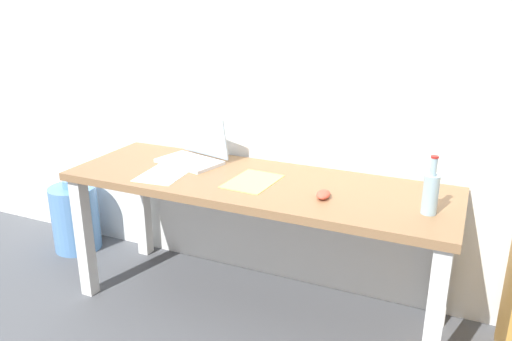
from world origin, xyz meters
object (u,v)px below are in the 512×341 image
at_px(desk, 256,198).
at_px(laptop_left, 195,152).
at_px(beer_bottle, 431,192).
at_px(water_cooler_jug, 75,217).
at_px(computer_mouse, 323,195).

xyz_separation_m(desk, laptop_left, (-0.43, 0.13, 0.15)).
bearing_deg(beer_bottle, laptop_left, 170.57).
bearing_deg(desk, water_cooler_jug, 174.43).
distance_m(computer_mouse, water_cooler_jug, 1.82).
bearing_deg(laptop_left, computer_mouse, -15.64).
bearing_deg(desk, beer_bottle, -5.12).
xyz_separation_m(laptop_left, water_cooler_jug, (-0.93, -0.00, -0.57)).
bearing_deg(computer_mouse, beer_bottle, -1.22).
height_order(laptop_left, beer_bottle, same).
distance_m(desk, computer_mouse, 0.40).
relative_size(desk, laptop_left, 5.02).
bearing_deg(computer_mouse, laptop_left, 161.00).
bearing_deg(water_cooler_jug, beer_bottle, -5.40).
height_order(laptop_left, computer_mouse, laptop_left).
xyz_separation_m(beer_bottle, computer_mouse, (-0.45, -0.02, -0.08)).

